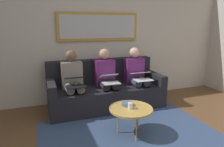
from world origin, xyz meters
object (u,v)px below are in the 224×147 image
at_px(couch, 105,90).
at_px(bowl, 127,104).
at_px(framed_mirror, 99,27).
at_px(cup, 130,106).
at_px(person_left, 136,74).
at_px(coffee_table, 131,109).
at_px(laptop_white, 142,76).
at_px(person_middle, 106,77).
at_px(laptop_silver, 110,79).
at_px(laptop_black, 75,82).
at_px(person_right, 73,80).

distance_m(couch, bowl, 1.11).
relative_size(framed_mirror, cup, 18.63).
bearing_deg(person_left, coffee_table, 61.15).
relative_size(coffee_table, cup, 6.99).
xyz_separation_m(bowl, laptop_white, (-0.64, -0.79, 0.19)).
height_order(couch, person_left, person_left).
xyz_separation_m(bowl, person_left, (-0.64, -1.03, 0.17)).
bearing_deg(framed_mirror, person_middle, 90.00).
distance_m(coffee_table, laptop_white, 1.13).
distance_m(person_middle, laptop_silver, 0.24).
relative_size(framed_mirror, laptop_black, 4.54).
relative_size(cup, bowl, 0.54).
height_order(cup, person_right, person_right).
xyz_separation_m(person_left, person_middle, (0.64, 0.00, 0.00)).
relative_size(cup, laptop_white, 0.26).
relative_size(person_middle, laptop_silver, 3.23).
bearing_deg(coffee_table, laptop_silver, -89.55).
xyz_separation_m(couch, framed_mirror, (0.00, -0.39, 1.24)).
relative_size(framed_mirror, person_left, 1.47).
bearing_deg(bowl, cup, 86.15).
height_order(framed_mirror, cup, framed_mirror).
bearing_deg(person_left, framed_mirror, -35.53).
bearing_deg(bowl, couch, -90.13).
bearing_deg(coffee_table, person_left, -118.85).
bearing_deg(person_left, bowl, 58.08).
height_order(person_left, laptop_silver, person_left).
xyz_separation_m(coffee_table, laptop_silver, (0.01, -0.91, 0.22)).
bearing_deg(framed_mirror, laptop_silver, 90.00).
xyz_separation_m(coffee_table, person_left, (-0.63, -1.15, 0.21)).
height_order(framed_mirror, laptop_black, framed_mirror).
height_order(couch, laptop_black, couch).
distance_m(coffee_table, person_left, 1.33).
distance_m(person_left, laptop_black, 1.30).
bearing_deg(person_right, person_middle, 180.00).
bearing_deg(laptop_silver, laptop_black, 0.02).
relative_size(coffee_table, laptop_black, 1.70).
bearing_deg(couch, laptop_silver, 90.00).
bearing_deg(framed_mirror, bowl, 89.90).
height_order(framed_mirror, bowl, framed_mirror).
relative_size(laptop_white, person_middle, 0.31).
bearing_deg(laptop_white, person_middle, -20.84).
height_order(laptop_white, person_middle, person_middle).
relative_size(laptop_silver, person_right, 0.31).
distance_m(cup, laptop_silver, 0.94).
distance_m(framed_mirror, person_right, 1.23).
bearing_deg(person_right, bowl, 121.72).
xyz_separation_m(laptop_silver, laptop_black, (0.64, 0.00, 0.01)).
bearing_deg(cup, person_right, -61.54).
distance_m(bowl, laptop_silver, 0.82).
height_order(laptop_white, person_right, person_right).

